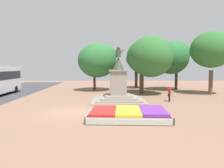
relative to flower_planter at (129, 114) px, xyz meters
The scene contains 9 objects.
ground_plane 4.48m from the flower_planter, 154.38° to the left, with size 72.43×72.43×0.00m, color #8C6651.
flower_planter is the anchor object (origin of this frame).
statue_monument 7.08m from the flower_planter, 92.83° to the left, with size 5.15×5.15×5.35m.
pedestrian_with_handbag 8.23m from the flower_planter, 55.61° to the left, with size 0.23×0.73×1.58m.
park_tree_far_left 17.58m from the flower_planter, 47.50° to the left, with size 5.19×4.85×7.69m.
park_tree_behind_statue 17.55m from the flower_planter, 98.95° to the left, with size 5.48×5.73×6.69m.
park_tree_far_right 19.85m from the flower_planter, 65.16° to the left, with size 5.58×5.87×7.17m.
park_tree_street_side 20.82m from the flower_planter, 80.03° to the left, with size 4.09×4.24×6.23m.
park_tree_mid_canopy 14.14m from the flower_planter, 74.06° to the left, with size 5.44×6.69×7.13m.
Camera 1 is at (2.58, -16.11, 3.43)m, focal length 35.00 mm.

